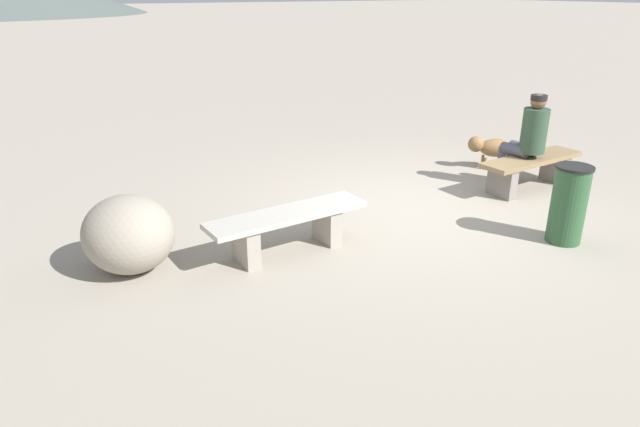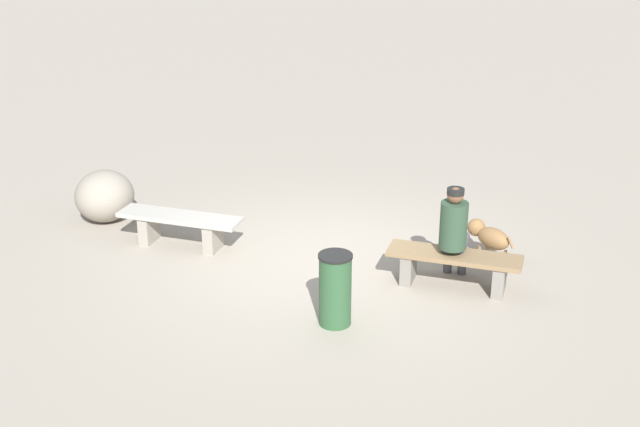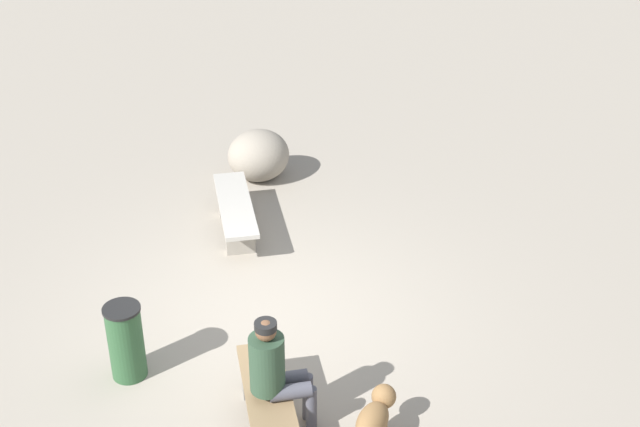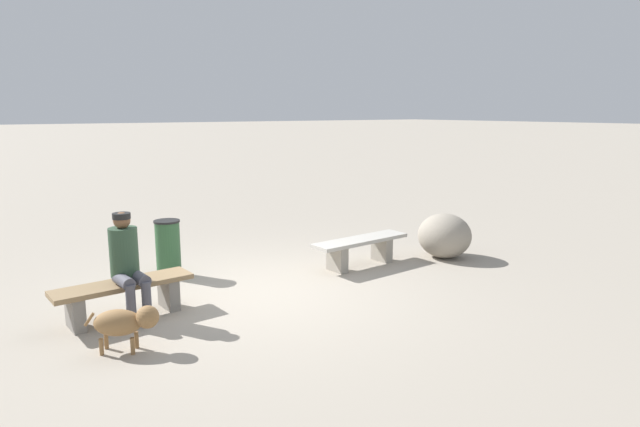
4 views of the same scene
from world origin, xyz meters
The scene contains 7 objects.
ground centered at (0.00, 0.00, -0.03)m, with size 210.00×210.00×0.06m, color #9E9384.
bench_left centered at (-2.03, -0.23, 0.31)m, with size 1.76×0.54×0.46m.
bench_right centered at (1.76, -0.09, 0.31)m, with size 1.67×0.54×0.45m.
seated_person centered at (1.72, -0.01, 0.75)m, with size 0.36×0.63×1.31m.
dog centered at (2.01, 0.89, 0.33)m, with size 0.69×0.53×0.50m.
trash_bin centered at (0.72, -1.49, 0.43)m, with size 0.39×0.39×0.86m.
boulder centered at (-3.55, 0.18, 0.38)m, with size 0.92×0.86×0.76m, color gray.
Camera 2 is at (3.59, -9.26, 4.70)m, focal length 46.31 mm.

